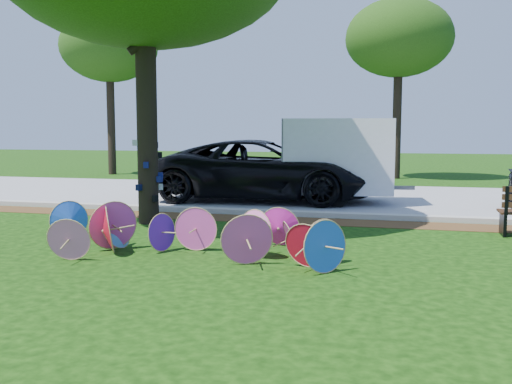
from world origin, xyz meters
The scene contains 8 objects.
ground centered at (0.00, 0.00, 0.00)m, with size 90.00×90.00×0.00m, color black.
mulch_strip centered at (0.00, 4.50, 0.01)m, with size 90.00×1.00×0.01m, color #472D16.
curb centered at (0.00, 5.20, 0.06)m, with size 90.00×0.30×0.12m, color #B7B5AD.
street centered at (0.00, 9.35, 0.01)m, with size 90.00×8.00×0.01m, color gray.
parasol_pile centered at (-0.12, 0.60, 0.37)m, with size 5.44×2.19×0.85m.
black_van centered at (-0.82, 7.91, 0.87)m, with size 2.88×6.25×1.74m, color black.
cargo_trailer centered at (1.31, 7.87, 1.31)m, with size 2.89×1.83×2.62m, color white.
bg_trees centered at (1.71, 15.86, 5.77)m, with size 26.69×6.18×7.40m.
Camera 1 is at (3.07, -7.91, 2.00)m, focal length 40.00 mm.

